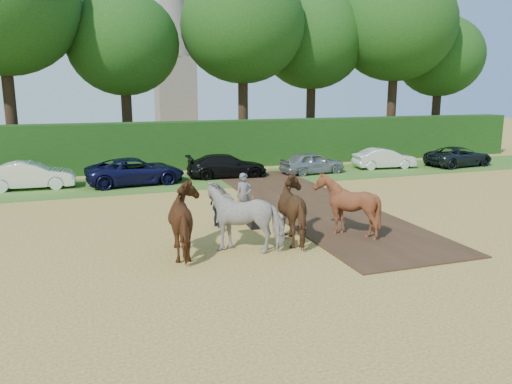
# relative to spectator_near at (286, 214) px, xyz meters

# --- Properties ---
(ground) EXTENTS (120.00, 120.00, 0.00)m
(ground) POSITION_rel_spectator_near_xyz_m (1.36, -2.70, -0.81)
(ground) COLOR gold
(ground) RESTS_ON ground
(earth_strip) EXTENTS (4.50, 17.00, 0.05)m
(earth_strip) POSITION_rel_spectator_near_xyz_m (2.86, 4.30, -0.79)
(earth_strip) COLOR #472D1C
(earth_strip) RESTS_ON ground
(grass_verge) EXTENTS (50.00, 5.00, 0.03)m
(grass_verge) POSITION_rel_spectator_near_xyz_m (1.36, 11.30, -0.80)
(grass_verge) COLOR #38601E
(grass_verge) RESTS_ON ground
(hedgerow) EXTENTS (46.00, 1.60, 3.00)m
(hedgerow) POSITION_rel_spectator_near_xyz_m (1.36, 15.80, 0.69)
(hedgerow) COLOR #14380F
(hedgerow) RESTS_ON ground
(spectator_near) EXTENTS (0.94, 1.00, 1.63)m
(spectator_near) POSITION_rel_spectator_near_xyz_m (0.00, 0.00, 0.00)
(spectator_near) COLOR tan
(spectator_near) RESTS_ON ground
(spectator_far) EXTENTS (0.66, 1.01, 1.59)m
(spectator_far) POSITION_rel_spectator_near_xyz_m (-1.95, 1.92, -0.02)
(spectator_far) COLOR #21252C
(spectator_far) RESTS_ON ground
(plough_team) EXTENTS (7.21, 5.17, 2.19)m
(plough_team) POSITION_rel_spectator_near_xyz_m (-0.77, -0.65, 0.27)
(plough_team) COLOR #5A2E16
(plough_team) RESTS_ON ground
(parked_cars) EXTENTS (35.75, 3.39, 1.43)m
(parked_cars) POSITION_rel_spectator_near_xyz_m (0.85, 11.38, -0.13)
(parked_cars) COLOR silver
(parked_cars) RESTS_ON ground
(treeline) EXTENTS (48.70, 10.60, 14.21)m
(treeline) POSITION_rel_spectator_near_xyz_m (-0.34, 18.99, 8.16)
(treeline) COLOR #382616
(treeline) RESTS_ON ground
(church) EXTENTS (5.20, 5.20, 27.00)m
(church) POSITION_rel_spectator_near_xyz_m (5.36, 52.30, 12.92)
(church) COLOR slate
(church) RESTS_ON ground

